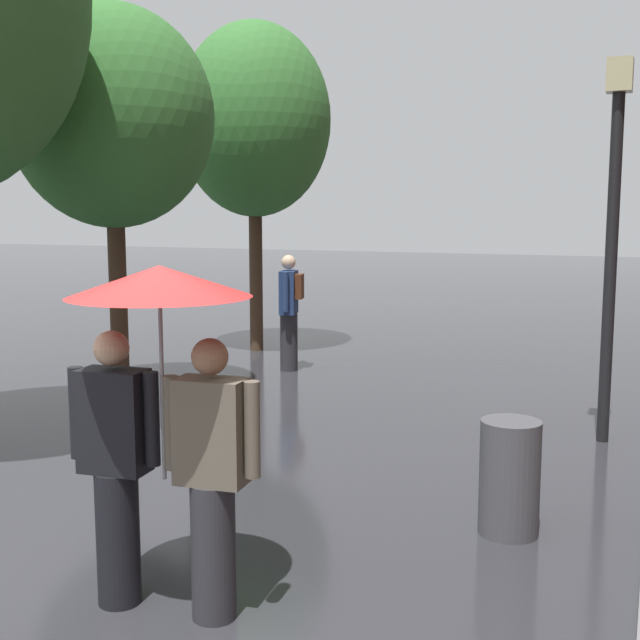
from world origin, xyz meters
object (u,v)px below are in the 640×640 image
couple_under_umbrella (161,389)px  pedestrian_walking_midground (290,310)px  street_tree_2 (254,121)px  street_lamp_post (613,220)px  street_tree_1 (112,118)px  litter_bin (510,477)px

couple_under_umbrella → pedestrian_walking_midground: (-2.38, 6.84, -0.43)m
street_tree_2 → pedestrian_walking_midground: size_ratio=3.15×
couple_under_umbrella → street_lamp_post: size_ratio=0.54×
street_tree_1 → street_lamp_post: 5.86m
street_lamp_post → street_tree_2: bearing=149.1°
street_tree_2 → litter_bin: bearing=-49.7°
litter_bin → pedestrian_walking_midground: (-4.06, 4.90, 0.48)m
street_tree_2 → litter_bin: size_ratio=6.33×
litter_bin → pedestrian_walking_midground: size_ratio=0.50×
street_tree_1 → litter_bin: size_ratio=5.65×
street_lamp_post → pedestrian_walking_midground: 5.17m
couple_under_umbrella → litter_bin: (1.68, 1.94, -0.91)m
street_tree_1 → street_lamp_post: bearing=3.6°
litter_bin → pedestrian_walking_midground: bearing=129.6°
couple_under_umbrella → litter_bin: bearing=49.2°
street_tree_1 → pedestrian_walking_midground: (1.20, 2.46, -2.55)m
street_tree_2 → couple_under_umbrella: street_tree_2 is taller
street_lamp_post → litter_bin: street_lamp_post is taller
street_lamp_post → pedestrian_walking_midground: bearing=155.1°
street_tree_1 → couple_under_umbrella: size_ratio=2.34×
couple_under_umbrella → litter_bin: 2.72m
street_lamp_post → litter_bin: bearing=-99.6°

